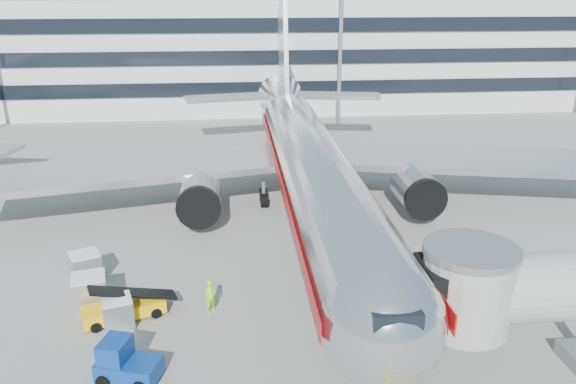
{
  "coord_description": "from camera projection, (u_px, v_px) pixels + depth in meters",
  "views": [
    {
      "loc": [
        -5.4,
        -28.11,
        16.23
      ],
      "look_at": [
        -2.08,
        5.6,
        4.0
      ],
      "focal_mm": 35.0,
      "sensor_mm": 36.0,
      "label": 1
    }
  ],
  "objects": [
    {
      "name": "ground",
      "position": [
        333.0,
        289.0,
        32.32
      ],
      "size": [
        180.0,
        180.0,
        0.0
      ],
      "primitive_type": "plane",
      "color": "gray",
      "rests_on": "ground"
    },
    {
      "name": "lead_in_line",
      "position": [
        310.0,
        222.0,
        41.68
      ],
      "size": [
        0.25,
        70.0,
        0.01
      ],
      "primitive_type": "cube",
      "color": "#EDB70C",
      "rests_on": "ground"
    },
    {
      "name": "main_jet",
      "position": [
        308.0,
        160.0,
        41.85
      ],
      "size": [
        50.95,
        48.7,
        16.06
      ],
      "color": "silver",
      "rests_on": "ground"
    },
    {
      "name": "terminal",
      "position": [
        268.0,
        50.0,
        83.91
      ],
      "size": [
        150.0,
        24.25,
        15.6
      ],
      "color": "silver",
      "rests_on": "ground"
    },
    {
      "name": "light_mast_centre",
      "position": [
        342.0,
        2.0,
        67.32
      ],
      "size": [
        2.4,
        1.2,
        25.45
      ],
      "color": "gray",
      "rests_on": "ground"
    },
    {
      "name": "belt_loader",
      "position": [
        124.0,
        308.0,
        29.24
      ],
      "size": [
        4.47,
        2.85,
        2.1
      ],
      "color": "#FFBB0A",
      "rests_on": "ground"
    },
    {
      "name": "baggage_tug",
      "position": [
        125.0,
        363.0,
        24.49
      ],
      "size": [
        2.99,
        2.35,
        1.99
      ],
      "color": "navy",
      "rests_on": "ground"
    },
    {
      "name": "cargo_container_left",
      "position": [
        90.0,
        291.0,
        30.21
      ],
      "size": [
        2.06,
        2.06,
        1.84
      ],
      "color": "#A9ABB0",
      "rests_on": "ground"
    },
    {
      "name": "cargo_container_right",
      "position": [
        86.0,
        267.0,
        33.02
      ],
      "size": [
        2.15,
        2.15,
        1.72
      ],
      "color": "#A9ABB0",
      "rests_on": "ground"
    },
    {
      "name": "cargo_container_front",
      "position": [
        118.0,
        313.0,
        28.48
      ],
      "size": [
        1.84,
        1.84,
        1.57
      ],
      "color": "#A9ABB0",
      "rests_on": "ground"
    },
    {
      "name": "ramp_worker",
      "position": [
        211.0,
        297.0,
        29.63
      ],
      "size": [
        0.83,
        0.8,
        1.93
      ],
      "primitive_type": "imported",
      "rotation": [
        0.0,
        0.0,
        0.7
      ],
      "color": "#94F519",
      "rests_on": "ground"
    }
  ]
}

